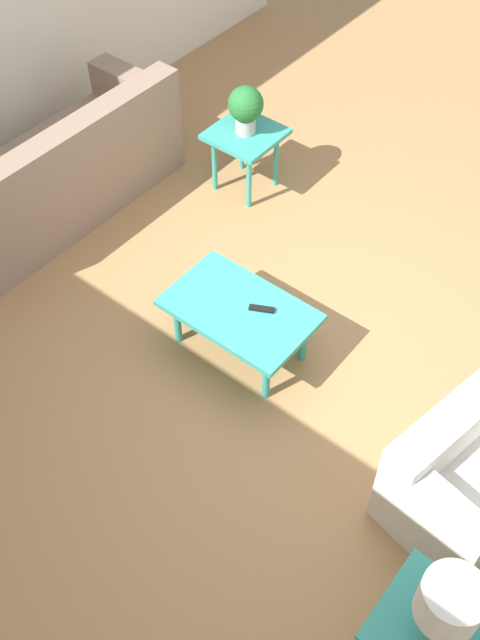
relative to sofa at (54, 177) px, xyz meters
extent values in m
plane|color=#A87A4C|center=(-2.23, -0.05, -0.33)|extent=(14.00, 14.00, 0.00)
cube|color=gray|center=(0.05, 0.00, -0.11)|extent=(0.81, 2.10, 0.45)
cube|color=gray|center=(-0.25, 0.00, 0.33)|extent=(0.21, 2.09, 0.42)
cube|color=gray|center=(0.05, -0.95, 0.26)|extent=(0.81, 0.20, 0.27)
cube|color=silver|center=(-3.41, 0.24, 0.20)|extent=(0.37, 0.95, 0.28)
cube|color=silver|center=(-3.63, 0.67, 0.16)|extent=(0.80, 0.30, 0.18)
cube|color=teal|center=(-1.94, 0.20, 0.05)|extent=(0.92, 0.58, 0.04)
cylinder|color=teal|center=(-2.30, 0.01, -0.15)|extent=(0.05, 0.05, 0.36)
cylinder|color=teal|center=(-1.57, 0.01, -0.15)|extent=(0.05, 0.05, 0.36)
cylinder|color=teal|center=(-2.30, 0.40, -0.15)|extent=(0.05, 0.05, 0.36)
cylinder|color=teal|center=(-1.57, 0.40, -0.15)|extent=(0.05, 0.05, 0.36)
cube|color=teal|center=(-0.93, -1.13, 0.17)|extent=(0.51, 0.51, 0.04)
cylinder|color=teal|center=(-1.10, -1.30, -0.09)|extent=(0.04, 0.04, 0.48)
cylinder|color=teal|center=(-0.76, -1.30, -0.09)|extent=(0.04, 0.04, 0.48)
cylinder|color=teal|center=(-1.10, -0.96, -0.09)|extent=(0.04, 0.04, 0.48)
cylinder|color=teal|center=(-0.76, -0.96, -0.09)|extent=(0.04, 0.04, 0.48)
cube|color=teal|center=(-3.84, 1.20, 0.17)|extent=(0.51, 0.51, 0.04)
cylinder|color=teal|center=(-3.67, 1.03, -0.09)|extent=(0.04, 0.04, 0.48)
cylinder|color=#B2ADA3|center=(-0.93, -1.13, 0.25)|extent=(0.15, 0.15, 0.13)
sphere|color=#236B2D|center=(-0.93, -1.13, 0.43)|extent=(0.27, 0.27, 0.27)
cylinder|color=#333333|center=(-3.84, 1.20, 0.28)|extent=(0.10, 0.10, 0.18)
cylinder|color=white|center=(-3.84, 1.20, 0.49)|extent=(0.28, 0.28, 0.23)
cube|color=black|center=(-2.06, 0.13, 0.08)|extent=(0.16, 0.11, 0.02)
camera|label=1|loc=(-3.87, 2.61, 3.55)|focal=42.00mm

